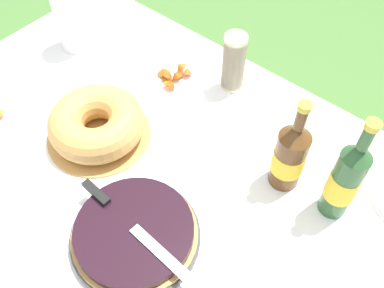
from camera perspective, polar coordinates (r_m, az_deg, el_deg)
name	(u,v)px	position (r m, az deg, el deg)	size (l,w,h in m)	color
ground_plane	(164,273)	(1.82, -3.71, -16.75)	(16.00, 16.00, 0.00)	#4C7A38
garden_table	(153,189)	(1.25, -5.21, -5.96)	(1.64, 1.13, 0.70)	brown
tablecloth	(152,180)	(1.21, -5.38, -4.76)	(1.65, 1.14, 0.10)	white
berry_tart	(135,234)	(1.08, -7.64, -11.79)	(0.32, 0.32, 0.06)	#38383D
serving_knife	(125,220)	(1.06, -8.91, -9.94)	(0.38, 0.05, 0.01)	silver
bundt_cake	(97,124)	(1.27, -12.60, 2.64)	(0.31, 0.31, 0.11)	tan
cup_stack	(234,63)	(1.36, 5.58, 10.75)	(0.07, 0.07, 0.20)	beige
cider_bottle_green	(345,180)	(1.09, 19.73, -4.53)	(0.08, 0.08, 0.34)	#2D562D
cider_bottle_amber	(290,155)	(1.12, 12.93, -1.50)	(0.09, 0.09, 0.30)	brown
snack_plate_left	(177,78)	(1.43, -2.06, 8.85)	(0.20, 0.20, 0.06)	white
paper_towel_roll	(71,18)	(1.56, -15.79, 15.83)	(0.11, 0.11, 0.23)	white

